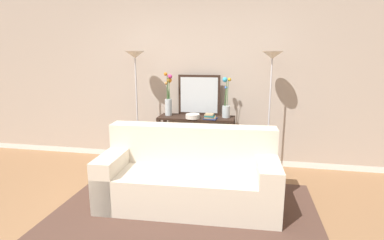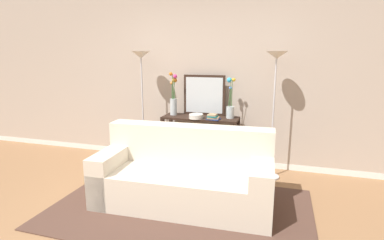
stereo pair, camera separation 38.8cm
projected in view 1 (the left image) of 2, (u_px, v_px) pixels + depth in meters
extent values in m
cube|color=white|center=(189.00, 156.00, 5.02)|extent=(12.00, 0.15, 0.09)
cube|color=#B7A899|center=(188.00, 62.00, 4.69)|extent=(12.00, 0.14, 3.00)
cube|color=#51382D|center=(187.00, 209.00, 3.38)|extent=(2.87, 1.78, 0.01)
cube|color=beige|center=(188.00, 188.00, 3.44)|extent=(2.03, 0.93, 0.42)
cube|color=beige|center=(192.00, 144.00, 3.63)|extent=(2.00, 0.35, 0.46)
cube|color=beige|center=(116.00, 176.00, 3.54)|extent=(0.28, 0.85, 0.60)
cube|color=beige|center=(267.00, 185.00, 3.29)|extent=(0.28, 0.85, 0.60)
cube|color=black|center=(196.00, 118.00, 4.50)|extent=(1.14, 0.40, 0.03)
cube|color=black|center=(196.00, 158.00, 4.63)|extent=(1.05, 0.34, 0.01)
cube|color=black|center=(159.00, 144.00, 4.51)|extent=(0.05, 0.05, 0.77)
cube|color=black|center=(231.00, 149.00, 4.31)|extent=(0.05, 0.05, 0.77)
cube|color=black|center=(165.00, 138.00, 4.85)|extent=(0.05, 0.05, 0.77)
cube|color=black|center=(233.00, 142.00, 4.65)|extent=(0.05, 0.05, 0.77)
cylinder|color=silver|center=(139.00, 164.00, 4.74)|extent=(0.26, 0.26, 0.02)
cylinder|color=silver|center=(137.00, 113.00, 4.57)|extent=(0.02, 0.02, 1.64)
cone|color=silver|center=(135.00, 55.00, 4.38)|extent=(0.28, 0.28, 0.10)
cylinder|color=silver|center=(266.00, 173.00, 4.38)|extent=(0.26, 0.26, 0.02)
cylinder|color=silver|center=(269.00, 118.00, 4.20)|extent=(0.02, 0.02, 1.63)
cone|color=silver|center=(272.00, 55.00, 4.02)|extent=(0.28, 0.28, 0.10)
cube|color=black|center=(199.00, 95.00, 4.59)|extent=(0.64, 0.02, 0.61)
cube|color=silver|center=(199.00, 95.00, 4.58)|extent=(0.57, 0.01, 0.54)
cylinder|color=silver|center=(168.00, 107.00, 4.58)|extent=(0.11, 0.11, 0.25)
cylinder|color=#3D7538|center=(167.00, 87.00, 4.51)|extent=(0.01, 0.05, 0.38)
sphere|color=orange|center=(166.00, 74.00, 4.47)|extent=(0.05, 0.05, 0.05)
cylinder|color=#3D7538|center=(169.00, 88.00, 4.51)|extent=(0.01, 0.05, 0.34)
sphere|color=#D43782|center=(170.00, 76.00, 4.47)|extent=(0.06, 0.06, 0.06)
cylinder|color=#3D7538|center=(169.00, 90.00, 4.54)|extent=(0.04, 0.02, 0.28)
sphere|color=orange|center=(169.00, 80.00, 4.52)|extent=(0.08, 0.08, 0.08)
cylinder|color=#3D7538|center=(169.00, 88.00, 4.53)|extent=(0.02, 0.02, 0.34)
sphere|color=#E72984|center=(170.00, 76.00, 4.51)|extent=(0.06, 0.06, 0.06)
cylinder|color=#3D7538|center=(167.00, 91.00, 4.54)|extent=(0.01, 0.02, 0.24)
sphere|color=#C27C3B|center=(166.00, 83.00, 4.52)|extent=(0.05, 0.05, 0.05)
cylinder|color=silver|center=(226.00, 112.00, 4.43)|extent=(0.12, 0.12, 0.17)
cylinder|color=#3D7538|center=(226.00, 97.00, 4.40)|extent=(0.02, 0.01, 0.27)
sphere|color=#4A77E8|center=(226.00, 88.00, 4.39)|extent=(0.05, 0.05, 0.05)
cylinder|color=#3D7538|center=(228.00, 93.00, 4.37)|extent=(0.02, 0.05, 0.38)
sphere|color=gold|center=(229.00, 79.00, 4.33)|extent=(0.05, 0.05, 0.05)
cylinder|color=#3D7538|center=(226.00, 93.00, 4.38)|extent=(0.03, 0.04, 0.38)
sphere|color=#32A7D9|center=(225.00, 80.00, 4.36)|extent=(0.07, 0.07, 0.07)
cylinder|color=silver|center=(193.00, 116.00, 4.37)|extent=(0.21, 0.21, 0.06)
torus|color=silver|center=(193.00, 114.00, 4.36)|extent=(0.20, 0.20, 0.01)
cube|color=navy|center=(210.00, 119.00, 4.33)|extent=(0.20, 0.17, 0.01)
cube|color=tan|center=(210.00, 117.00, 4.33)|extent=(0.17, 0.16, 0.02)
cube|color=#1E7075|center=(209.00, 116.00, 4.31)|extent=(0.14, 0.14, 0.02)
cube|color=tan|center=(209.00, 114.00, 4.31)|extent=(0.13, 0.13, 0.02)
cube|color=gold|center=(168.00, 162.00, 4.73)|extent=(0.03, 0.17, 0.11)
cube|color=#236033|center=(171.00, 162.00, 4.73)|extent=(0.04, 0.14, 0.10)
cube|color=navy|center=(174.00, 162.00, 4.72)|extent=(0.05, 0.15, 0.11)
cube|color=maroon|center=(177.00, 162.00, 4.71)|extent=(0.04, 0.13, 0.12)
cube|color=#2D2D33|center=(180.00, 162.00, 4.70)|extent=(0.05, 0.14, 0.12)
cube|color=#B77F33|center=(182.00, 162.00, 4.69)|extent=(0.04, 0.14, 0.12)
cube|color=silver|center=(185.00, 163.00, 4.68)|extent=(0.03, 0.14, 0.11)
cube|color=slate|center=(187.00, 162.00, 4.68)|extent=(0.03, 0.13, 0.13)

